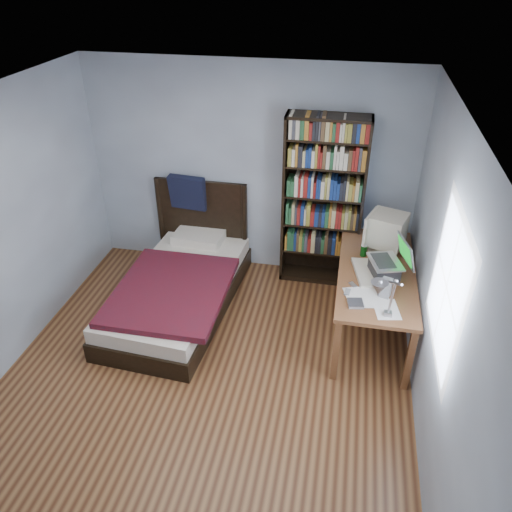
% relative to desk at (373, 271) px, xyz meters
% --- Properties ---
extents(room, '(4.20, 4.24, 2.50)m').
position_rel_desk_xyz_m(room, '(-1.48, -1.56, 0.83)').
color(room, '#4B2816').
rests_on(room, ground).
extents(desk, '(0.75, 1.71, 0.73)m').
position_rel_desk_xyz_m(desk, '(0.00, 0.00, 0.00)').
color(desk, brown).
rests_on(desk, floor).
extents(crt_monitor, '(0.47, 0.43, 0.42)m').
position_rel_desk_xyz_m(crt_monitor, '(0.06, -0.06, 0.55)').
color(crt_monitor, beige).
rests_on(crt_monitor, desk).
extents(laptop, '(0.45, 0.42, 0.44)m').
position_rel_desk_xyz_m(laptop, '(0.08, -0.57, 0.43)').
color(laptop, '#2D2D30').
rests_on(laptop, desk).
extents(desk_lamp, '(0.26, 0.56, 0.67)m').
position_rel_desk_xyz_m(desk_lamp, '(-0.05, -1.58, 0.85)').
color(desk_lamp, '#99999E').
rests_on(desk_lamp, desk).
extents(keyboard, '(0.29, 0.52, 0.05)m').
position_rel_desk_xyz_m(keyboard, '(-0.11, -0.56, 0.33)').
color(keyboard, beige).
rests_on(keyboard, desk).
extents(speaker, '(0.12, 0.12, 0.19)m').
position_rel_desk_xyz_m(speaker, '(0.06, -0.89, 0.40)').
color(speaker, gray).
rests_on(speaker, desk).
extents(soda_can, '(0.07, 0.07, 0.12)m').
position_rel_desk_xyz_m(soda_can, '(-0.14, -0.21, 0.37)').
color(soda_can, black).
rests_on(soda_can, desk).
extents(mouse, '(0.06, 0.11, 0.04)m').
position_rel_desk_xyz_m(mouse, '(0.01, -0.19, 0.33)').
color(mouse, silver).
rests_on(mouse, desk).
extents(phone_silver, '(0.09, 0.10, 0.02)m').
position_rel_desk_xyz_m(phone_silver, '(-0.23, -0.78, 0.32)').
color(phone_silver, silver).
rests_on(phone_silver, desk).
extents(phone_grey, '(0.06, 0.10, 0.02)m').
position_rel_desk_xyz_m(phone_grey, '(-0.28, -0.91, 0.32)').
color(phone_grey, gray).
rests_on(phone_grey, desk).
extents(external_drive, '(0.15, 0.15, 0.03)m').
position_rel_desk_xyz_m(external_drive, '(-0.20, -1.08, 0.32)').
color(external_drive, gray).
rests_on(external_drive, desk).
extents(bookshelf, '(0.90, 0.30, 2.00)m').
position_rel_desk_xyz_m(bookshelf, '(-0.63, 0.38, 0.59)').
color(bookshelf, black).
rests_on(bookshelf, floor).
extents(bed, '(1.22, 2.23, 1.16)m').
position_rel_desk_xyz_m(bed, '(-2.10, -0.44, -0.17)').
color(bed, black).
rests_on(bed, floor).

